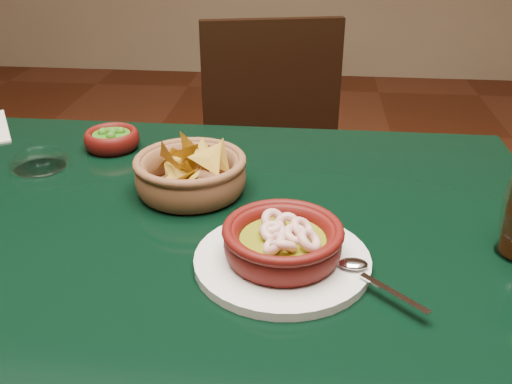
# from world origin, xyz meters

# --- Properties ---
(dining_table) EXTENTS (1.20, 0.80, 0.75)m
(dining_table) POSITION_xyz_m (0.00, 0.00, 0.65)
(dining_table) COLOR black
(dining_table) RESTS_ON ground
(dining_chair) EXTENTS (0.50, 0.50, 0.90)m
(dining_chair) POSITION_xyz_m (0.12, 0.71, 0.49)
(dining_chair) COLOR black
(dining_chair) RESTS_ON ground
(shrimp_plate) EXTENTS (0.29, 0.24, 0.07)m
(shrimp_plate) POSITION_xyz_m (0.19, -0.11, 0.78)
(shrimp_plate) COLOR silver
(shrimp_plate) RESTS_ON dining_table
(chip_basket) EXTENTS (0.22, 0.22, 0.12)m
(chip_basket) POSITION_xyz_m (0.02, 0.08, 0.78)
(chip_basket) COLOR brown
(chip_basket) RESTS_ON dining_table
(guacamole_ramekin) EXTENTS (0.12, 0.12, 0.04)m
(guacamole_ramekin) POSITION_xyz_m (-0.17, 0.25, 0.77)
(guacamole_ramekin) COLOR #450A08
(guacamole_ramekin) RESTS_ON dining_table
(glass_ashtray) EXTENTS (0.11, 0.11, 0.03)m
(glass_ashtray) POSITION_xyz_m (-0.27, 0.15, 0.76)
(glass_ashtray) COLOR white
(glass_ashtray) RESTS_ON dining_table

